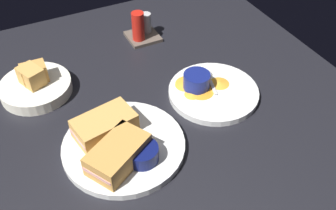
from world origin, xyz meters
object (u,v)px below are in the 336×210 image
Objects in this scene: sandwich_half_far at (118,154)px; bread_basket_rear at (35,85)px; sandwich_half_near at (105,126)px; plate_chips_companion at (213,92)px; ramekin_light_gravy at (197,80)px; condiment_caddy at (142,29)px; plate_sandwich_main at (124,146)px; spoon_by_dark_ramekin at (129,141)px; ramekin_dark_sauce at (142,153)px; spoon_by_gravy_ramekin at (209,77)px.

bread_basket_rear reaches higher than sandwich_half_far.
sandwich_half_near is 0.64× the size of plate_chips_companion.
ramekin_light_gravy is 28.41cm from condiment_caddy.
bread_basket_rear is at bearing 114.59° from sandwich_half_near.
plate_sandwich_main is at bearing -118.65° from condiment_caddy.
bread_basket_rear is (-12.80, 27.17, 1.47)cm from plate_sandwich_main.
spoon_by_dark_ramekin is (3.94, 4.12, -2.04)cm from sandwich_half_far.
spoon_by_dark_ramekin is at bearing -117.01° from condiment_caddy.
sandwich_half_near is 6.26cm from spoon_by_dark_ramekin.
sandwich_half_near is 11.01cm from ramekin_dark_sauce.
sandwich_half_near is at bearing 128.60° from spoon_by_dark_ramekin.
plate_chips_companion is 5.29cm from ramekin_light_gravy.
ramekin_light_gravy is at bearing 140.19° from plate_chips_companion.
ramekin_dark_sauce is 0.72× the size of condiment_caddy.
plate_chips_companion is at bearing -27.64° from bread_basket_rear.
ramekin_light_gravy is 0.38× the size of bread_basket_rear.
spoon_by_dark_ramekin is 0.56× the size of bread_basket_rear.
spoon_by_dark_ramekin is 1.05× the size of condiment_caddy.
condiment_caddy reaches higher than bread_basket_rear.
bread_basket_rear is at bearing 117.25° from spoon_by_dark_ramekin.
sandwich_half_far reaches higher than ramekin_light_gravy.
ramekin_dark_sauce is at bearing -16.12° from sandwich_half_far.
plate_sandwich_main is 2.67× the size of spoon_by_dark_ramekin.
plate_chips_companion is 31.76cm from condiment_caddy.
bread_basket_rear is at bearing 152.36° from plate_chips_companion.
plate_sandwich_main is 1.51× the size of bread_basket_rear.
bread_basket_rear reaches higher than spoon_by_gravy_ramekin.
spoon_by_gravy_ramekin is at bearing -21.47° from bread_basket_rear.
sandwich_half_far reaches higher than spoon_by_gravy_ramekin.
sandwich_half_near reaches higher than ramekin_light_gravy.
ramekin_light_gravy is (-3.36, 2.80, 2.97)cm from plate_chips_companion.
ramekin_light_gravy reaches higher than spoon_by_dark_ramekin.
sandwich_half_far reaches higher than ramekin_dark_sauce.
ramekin_dark_sauce is (1.99, -5.64, 2.58)cm from plate_sandwich_main.
ramekin_dark_sauce reaches higher than spoon_by_gravy_ramekin.
spoon_by_gravy_ramekin is at bearing 26.95° from sandwich_half_far.
plate_chips_companion is at bearing -39.81° from ramekin_light_gravy.
plate_sandwich_main is 27.34cm from plate_chips_companion.
bread_basket_rear reaches higher than ramekin_light_gravy.
condiment_caddy reaches higher than plate_chips_companion.
ramekin_dark_sauce reaches higher than spoon_by_dark_ramekin.
plate_sandwich_main is at bearing -157.99° from ramekin_light_gravy.
bread_basket_rear is at bearing 158.53° from spoon_by_gravy_ramekin.
ramekin_dark_sauce is 36.01cm from bread_basket_rear.
sandwich_half_far reaches higher than plate_sandwich_main.
sandwich_half_far is 4.86cm from ramekin_dark_sauce.
ramekin_dark_sauce is 1.03× the size of ramekin_light_gravy.
spoon_by_dark_ramekin is at bearing -62.75° from bread_basket_rear.
spoon_by_gravy_ramekin is (27.83, 11.19, 1.16)cm from plate_sandwich_main.
plate_sandwich_main is at bearing 58.40° from sandwich_half_far.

